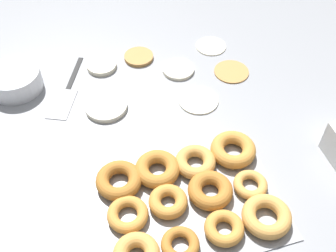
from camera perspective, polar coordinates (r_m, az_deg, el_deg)
name	(u,v)px	position (r m, az deg, el deg)	size (l,w,h in m)	color
ground_plane	(163,114)	(1.15, -0.66, 1.68)	(3.00, 3.00, 0.00)	gray
pancake_0	(211,46)	(1.38, 5.84, 10.78)	(0.10, 0.10, 0.01)	silver
pancake_1	(102,66)	(1.31, -8.96, 8.10)	(0.09, 0.09, 0.01)	beige
pancake_2	(178,69)	(1.28, 1.39, 7.71)	(0.10, 0.10, 0.01)	silver
pancake_3	(139,57)	(1.33, -3.98, 9.32)	(0.09, 0.09, 0.01)	#B27F42
pancake_4	(231,71)	(1.29, 8.60, 7.36)	(0.10, 0.10, 0.01)	#B27F42
pancake_5	(106,106)	(1.18, -8.38, 2.67)	(0.12, 0.12, 0.01)	silver
pancake_6	(198,99)	(1.19, 4.15, 3.62)	(0.11, 0.11, 0.01)	silver
donut_tray	(189,194)	(0.98, 2.86, -9.25)	(0.41, 0.32, 0.04)	#93969B
batter_bowl	(15,80)	(1.28, -20.03, 5.88)	(0.15, 0.15, 0.06)	white
spatula	(65,96)	(1.23, -13.81, 3.91)	(0.14, 0.25, 0.01)	black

